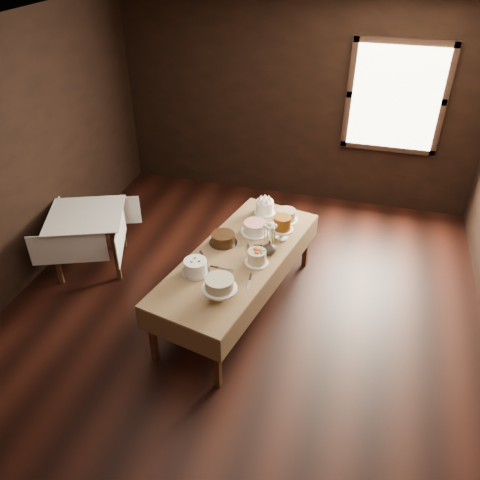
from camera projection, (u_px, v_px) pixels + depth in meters
name	position (u px, v px, depth m)	size (l,w,h in m)	color
floor	(235.00, 325.00, 5.10)	(5.00, 6.00, 0.01)	black
ceiling	(232.00, 44.00, 3.53)	(5.00, 6.00, 0.01)	beige
wall_back	(296.00, 103.00, 6.70)	(5.00, 0.02, 2.80)	black
window	(396.00, 98.00, 6.25)	(1.10, 0.05, 1.30)	#FFEABF
display_table	(238.00, 259.00, 4.99)	(1.34, 2.37, 0.69)	#3D2313
side_table	(86.00, 220.00, 5.64)	(1.10, 1.10, 0.71)	#3D2313
cake_meringue	(265.00, 207.00, 5.61)	(0.29, 0.29, 0.15)	white
cake_speckled	(286.00, 215.00, 5.49)	(0.27, 0.27, 0.13)	white
cake_lattice	(255.00, 228.00, 5.28)	(0.34, 0.34, 0.12)	white
cake_caramel	(282.00, 229.00, 5.15)	(0.25, 0.25, 0.28)	white
cake_chocolate	(223.00, 239.00, 5.10)	(0.34, 0.34, 0.12)	silver
cake_flowers	(257.00, 257.00, 4.81)	(0.24, 0.24, 0.14)	white
cake_swirl	(196.00, 267.00, 4.68)	(0.30, 0.30, 0.14)	silver
cake_cream	(220.00, 289.00, 4.36)	(0.36, 0.36, 0.23)	white
cake_server_a	(226.00, 269.00, 4.76)	(0.24, 0.03, 0.01)	silver
cake_server_b	(249.00, 285.00, 4.56)	(0.24, 0.03, 0.01)	silver
cake_server_c	(248.00, 241.00, 5.16)	(0.24, 0.03, 0.01)	silver
cake_server_d	(270.00, 246.00, 5.09)	(0.24, 0.03, 0.01)	silver
cake_server_e	(205.00, 260.00, 4.88)	(0.24, 0.03, 0.01)	silver
flower_vase	(269.00, 247.00, 4.95)	(0.14, 0.14, 0.15)	#2D2823
flower_bouquet	(270.00, 231.00, 4.84)	(0.14, 0.14, 0.20)	white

